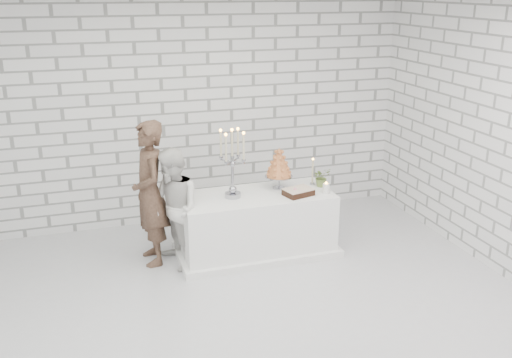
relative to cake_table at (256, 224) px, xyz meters
name	(u,v)px	position (x,y,z in m)	size (l,w,h in m)	color
ground	(240,308)	(-0.55, -1.18, -0.38)	(6.00, 5.00, 0.01)	silver
wall_back	(186,113)	(-0.55, 1.32, 1.12)	(6.00, 0.01, 3.00)	white
wall_front	(368,302)	(-0.55, -3.68, 1.12)	(6.00, 0.01, 3.00)	white
wall_right	(506,141)	(2.45, -1.18, 1.12)	(0.01, 5.00, 3.00)	white
cake_table	(256,224)	(0.00, 0.00, 0.00)	(1.80, 0.80, 0.75)	white
groom	(150,194)	(-1.22, 0.15, 0.47)	(0.62, 0.40, 1.69)	#3A261D
bride	(173,210)	(-1.00, -0.06, 0.32)	(0.68, 0.53, 1.40)	silver
candelabra	(232,163)	(-0.29, 0.00, 0.79)	(0.33, 0.33, 0.82)	#95959F
croquembouche	(279,168)	(0.32, 0.12, 0.63)	(0.33, 0.33, 0.52)	#A85A2E
chocolate_cake	(298,192)	(0.46, -0.18, 0.42)	(0.32, 0.23, 0.08)	black
pillar_candle	(326,188)	(0.80, -0.21, 0.44)	(0.08, 0.08, 0.12)	white
extra_taper	(313,172)	(0.77, 0.13, 0.54)	(0.06, 0.06, 0.32)	beige
flowers	(322,177)	(0.85, 0.04, 0.49)	(0.21, 0.18, 0.24)	#3C602C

